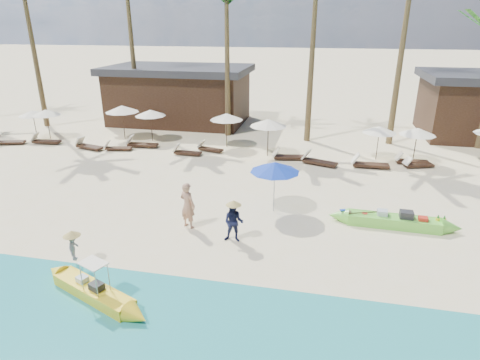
% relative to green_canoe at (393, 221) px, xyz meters
% --- Properties ---
extents(ground, '(240.00, 240.00, 0.00)m').
position_rel_green_canoe_xyz_m(ground, '(-6.07, -2.36, -0.24)').
color(ground, beige).
rests_on(ground, ground).
extents(wet_sand_strip, '(240.00, 4.50, 0.01)m').
position_rel_green_canoe_xyz_m(wet_sand_strip, '(-6.07, -7.36, -0.23)').
color(wet_sand_strip, tan).
rests_on(wet_sand_strip, ground).
extents(green_canoe, '(5.50, 0.85, 0.70)m').
position_rel_green_canoe_xyz_m(green_canoe, '(0.00, 0.00, 0.00)').
color(green_canoe, '#6AD03F').
rests_on(green_canoe, ground).
extents(yellow_canoe, '(4.51, 2.09, 1.23)m').
position_rel_green_canoe_xyz_m(yellow_canoe, '(-9.04, -6.31, -0.03)').
color(yellow_canoe, yellow).
rests_on(yellow_canoe, ground).
extents(tourist, '(0.78, 0.66, 1.82)m').
position_rel_green_canoe_xyz_m(tourist, '(-7.76, -1.65, 0.68)').
color(tourist, tan).
rests_on(tourist, ground).
extents(vendor_green, '(0.73, 0.57, 1.50)m').
position_rel_green_canoe_xyz_m(vendor_green, '(-5.80, -2.35, 0.51)').
color(vendor_green, '#131736').
rests_on(vendor_green, ground).
extents(vendor_yellow, '(0.50, 0.68, 0.93)m').
position_rel_green_canoe_xyz_m(vendor_yellow, '(-10.53, -4.88, 0.41)').
color(vendor_yellow, gray).
rests_on(vendor_yellow, ground).
extents(blue_umbrella, '(2.02, 2.02, 2.17)m').
position_rel_green_canoe_xyz_m(blue_umbrella, '(-4.71, 0.41, 1.73)').
color(blue_umbrella, '#99999E').
rests_on(blue_umbrella, ground).
extents(resort_parasol_1, '(1.85, 1.85, 1.90)m').
position_rel_green_canoe_xyz_m(resort_parasol_1, '(-22.09, 8.47, 1.48)').
color(resort_parasol_1, '#372116').
rests_on(resort_parasol_1, ground).
extents(lounger_1_right, '(1.90, 1.06, 0.62)m').
position_rel_green_canoe_xyz_m(lounger_1_right, '(-22.82, 6.69, -0.03)').
color(lounger_1_right, '#372116').
rests_on(lounger_1_right, ground).
extents(resort_parasol_2, '(1.92, 1.92, 1.98)m').
position_rel_green_canoe_xyz_m(resort_parasol_2, '(-21.14, 8.57, 1.55)').
color(resort_parasol_2, '#372116').
rests_on(resort_parasol_2, ground).
extents(lounger_2_left, '(1.91, 0.73, 0.63)m').
position_rel_green_canoe_xyz_m(lounger_2_left, '(-20.64, 7.32, -0.02)').
color(lounger_2_left, '#372116').
rests_on(lounger_2_left, ground).
extents(resort_parasol_3, '(2.21, 2.21, 2.28)m').
position_rel_green_canoe_xyz_m(resort_parasol_3, '(-16.07, 9.51, 1.82)').
color(resort_parasol_3, '#372116').
rests_on(resort_parasol_3, ground).
extents(lounger_3_left, '(1.99, 1.03, 0.65)m').
position_rel_green_canoe_xyz_m(lounger_3_left, '(-17.21, 6.84, -0.02)').
color(lounger_3_left, '#372116').
rests_on(lounger_3_left, ground).
extents(lounger_3_right, '(1.72, 0.79, 0.56)m').
position_rel_green_canoe_xyz_m(lounger_3_right, '(-15.33, 6.94, -0.05)').
color(lounger_3_right, '#372116').
rests_on(lounger_3_right, ground).
extents(resort_parasol_4, '(2.02, 2.02, 2.08)m').
position_rel_green_canoe_xyz_m(resort_parasol_4, '(-14.06, 9.48, 1.64)').
color(resort_parasol_4, '#372116').
rests_on(resort_parasol_4, ground).
extents(lounger_4_left, '(2.02, 0.74, 0.67)m').
position_rel_green_canoe_xyz_m(lounger_4_left, '(-14.17, 7.90, -0.01)').
color(lounger_4_left, '#372116').
rests_on(lounger_4_left, ground).
extents(lounger_4_right, '(1.72, 0.60, 0.58)m').
position_rel_green_canoe_xyz_m(lounger_4_right, '(-10.84, 6.96, -0.04)').
color(lounger_4_right, '#372116').
rests_on(lounger_4_right, ground).
extents(resort_parasol_5, '(2.08, 2.08, 2.14)m').
position_rel_green_canoe_xyz_m(resort_parasol_5, '(-8.86, 9.15, 1.69)').
color(resort_parasol_5, '#372116').
rests_on(resort_parasol_5, ground).
extents(lounger_5_left, '(1.70, 0.91, 0.55)m').
position_rel_green_canoe_xyz_m(lounger_5_left, '(-9.69, 7.95, -0.05)').
color(lounger_5_left, '#372116').
rests_on(lounger_5_left, ground).
extents(resort_parasol_6, '(2.16, 2.16, 2.22)m').
position_rel_green_canoe_xyz_m(resort_parasol_6, '(-6.03, 7.80, 1.77)').
color(resort_parasol_6, '#372116').
rests_on(resort_parasol_6, ground).
extents(lounger_6_left, '(1.97, 0.91, 0.65)m').
position_rel_green_canoe_xyz_m(lounger_6_left, '(-4.82, 7.32, -0.02)').
color(lounger_6_left, '#372116').
rests_on(lounger_6_left, ground).
extents(lounger_6_right, '(2.06, 1.20, 0.67)m').
position_rel_green_canoe_xyz_m(lounger_6_right, '(-3.08, 6.78, -0.01)').
color(lounger_6_right, '#372116').
rests_on(lounger_6_right, ground).
extents(resort_parasol_7, '(1.91, 1.91, 1.97)m').
position_rel_green_canoe_xyz_m(resort_parasol_7, '(0.21, 8.39, 1.54)').
color(resort_parasol_7, '#372116').
rests_on(resort_parasol_7, ground).
extents(lounger_7_left, '(2.01, 0.63, 0.68)m').
position_rel_green_canoe_xyz_m(lounger_7_left, '(-0.37, 6.86, -0.01)').
color(lounger_7_left, '#372116').
rests_on(lounger_7_left, ground).
extents(lounger_7_right, '(1.83, 0.63, 0.61)m').
position_rel_green_canoe_xyz_m(lounger_7_right, '(1.98, 7.97, -0.03)').
color(lounger_7_right, '#372116').
rests_on(lounger_7_right, ground).
extents(resort_parasol_8, '(1.96, 1.96, 2.02)m').
position_rel_green_canoe_xyz_m(resort_parasol_8, '(2.17, 8.19, 1.59)').
color(resort_parasol_8, '#372116').
rests_on(resort_parasol_8, ground).
extents(lounger_8_left, '(1.72, 0.98, 0.56)m').
position_rel_green_canoe_xyz_m(lounger_8_left, '(2.24, 7.41, -0.05)').
color(lounger_8_left, '#372116').
rests_on(lounger_8_left, ground).
extents(palm_3, '(2.08, 2.08, 10.52)m').
position_rel_green_canoe_xyz_m(palm_3, '(-9.43, 11.91, 8.34)').
color(palm_3, brown).
rests_on(palm_3, ground).
extents(pavilion_west, '(10.80, 6.60, 4.30)m').
position_rel_green_canoe_xyz_m(pavilion_west, '(-14.07, 15.14, 1.96)').
color(pavilion_west, '#372116').
rests_on(pavilion_west, ground).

